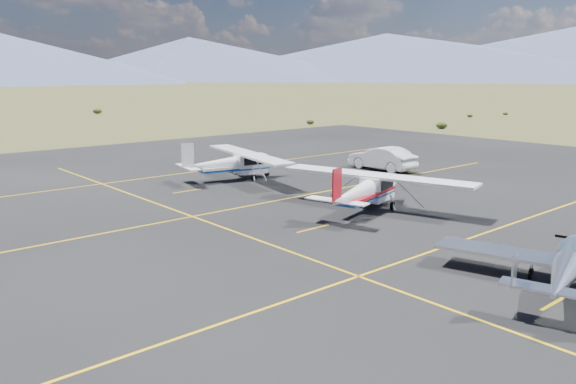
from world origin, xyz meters
name	(u,v)px	position (x,y,z in m)	size (l,w,h in m)	color
ground	(501,255)	(0.00, 0.00, 0.00)	(1600.00, 1600.00, 0.00)	#383D1C
apron	(365,220)	(0.00, 7.00, 0.00)	(72.00, 72.00, 0.02)	black
aircraft_low_wing	(569,264)	(-1.83, -3.30, 0.93)	(6.58, 8.96, 1.95)	silver
aircraft_cessna	(367,188)	(1.39, 8.15, 1.19)	(7.04, 10.52, 2.68)	white
aircraft_plain	(234,163)	(1.25, 19.62, 1.16)	(6.50, 10.36, 2.62)	white
sedan	(382,158)	(11.64, 15.72, 0.87)	(1.81, 5.20, 1.71)	silver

